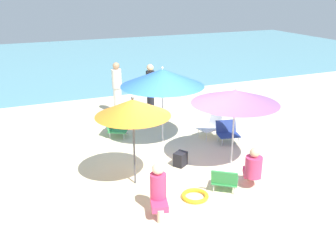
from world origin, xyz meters
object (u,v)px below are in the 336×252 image
object	(u,v)px
beach_chair_b	(225,180)
person_d	(117,88)
umbrella_orange	(133,108)
beach_chair_c	(212,124)
person_b	(253,167)
person_c	(158,189)
umbrella_blue	(162,78)
person_a	(150,90)
umbrella_purple	(235,97)
beach_bag	(180,159)
beach_chair_a	(115,127)
swim_ring	(195,196)
beach_chair_d	(227,131)

from	to	relation	value
beach_chair_b	person_d	bearing A→B (deg)	43.11
umbrella_orange	beach_chair_c	bearing A→B (deg)	31.65
person_b	person_c	bearing A→B (deg)	122.75
person_c	person_b	bearing A→B (deg)	109.16
umbrella_blue	person_d	xyz separation A→B (m)	(-0.48, 2.66, -0.89)
umbrella_orange	person_a	world-z (taller)	umbrella_orange
umbrella_purple	beach_bag	world-z (taller)	umbrella_purple
beach_chair_a	beach_bag	distance (m)	2.55
person_b	beach_bag	world-z (taller)	person_b
person_a	swim_ring	bearing A→B (deg)	-96.12
swim_ring	person_c	bearing A→B (deg)	-165.95
beach_chair_b	swim_ring	world-z (taller)	beach_chair_b
person_c	beach_bag	size ratio (longest dim) A/B	3.01
beach_chair_b	person_b	size ratio (longest dim) A/B	0.81
beach_chair_a	person_b	world-z (taller)	person_b
beach_chair_d	person_b	size ratio (longest dim) A/B	0.72
umbrella_blue	umbrella_orange	size ratio (longest dim) A/B	1.13
beach_chair_a	beach_chair_b	world-z (taller)	beach_chair_a
umbrella_orange	person_b	bearing A→B (deg)	-26.35
person_d	beach_chair_c	bearing A→B (deg)	-63.03
swim_ring	umbrella_purple	bearing A→B (deg)	35.22
beach_chair_c	beach_bag	bearing A→B (deg)	28.77
beach_chair_b	beach_chair_c	bearing A→B (deg)	12.69
person_a	person_c	world-z (taller)	person_a
person_c	umbrella_purple	bearing A→B (deg)	133.47
beach_chair_d	swim_ring	size ratio (longest dim) A/B	1.19
beach_chair_c	person_c	distance (m)	4.07
umbrella_orange	person_c	bearing A→B (deg)	-88.02
umbrella_blue	beach_bag	xyz separation A→B (m)	(-0.19, -1.55, -1.59)
umbrella_orange	umbrella_purple	size ratio (longest dim) A/B	0.97
umbrella_purple	beach_chair_d	size ratio (longest dim) A/B	3.06
beach_chair_c	person_c	bearing A→B (deg)	35.33
beach_chair_a	person_b	xyz separation A→B (m)	(1.88, -3.86, 0.18)
beach_chair_d	swim_ring	xyz separation A→B (m)	(-2.10, -2.26, -0.25)
umbrella_purple	person_d	bearing A→B (deg)	107.67
person_a	person_b	xyz separation A→B (m)	(0.39, -4.98, -0.43)
umbrella_purple	beach_chair_b	world-z (taller)	umbrella_purple
beach_chair_d	umbrella_blue	bearing A→B (deg)	-101.95
person_b	swim_ring	world-z (taller)	person_b
person_b	beach_bag	bearing A→B (deg)	61.78
umbrella_orange	swim_ring	distance (m)	2.15
beach_chair_a	person_c	bearing A→B (deg)	-63.47
umbrella_purple	beach_chair_a	distance (m)	3.70
umbrella_blue	beach_chair_d	xyz separation A→B (m)	(1.58, -0.71, -1.46)
person_b	person_c	distance (m)	2.17
umbrella_purple	swim_ring	distance (m)	2.43
person_a	person_b	world-z (taller)	person_a
beach_chair_a	person_a	xyz separation A→B (m)	(1.49, 1.12, 0.61)
umbrella_purple	beach_chair_d	bearing A→B (deg)	63.22
umbrella_orange	beach_chair_d	distance (m)	3.54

